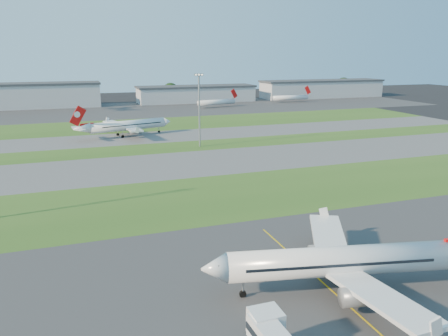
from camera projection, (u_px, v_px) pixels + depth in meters
name	position (u px, v px, depth m)	size (l,w,h in m)	color
ground	(326.00, 325.00, 53.76)	(700.00, 700.00, 0.00)	black
apron_near	(326.00, 325.00, 53.76)	(300.00, 70.00, 0.01)	#333335
grass_strip_a	(205.00, 198.00, 101.27)	(300.00, 34.00, 0.01)	#2C521B
taxiway_a	(173.00, 165.00, 131.42)	(300.00, 32.00, 0.01)	#515154
grass_strip_b	(158.00, 148.00, 154.26)	(300.00, 18.00, 0.01)	#2C521B
taxiway_b	(147.00, 137.00, 174.35)	(300.00, 26.00, 0.01)	#515154
grass_strip_c	(135.00, 125.00, 204.50)	(300.00, 40.00, 0.01)	#2C521B
apron_far	(121.00, 110.00, 259.32)	(400.00, 80.00, 0.01)	#333335
yellow_line	(361.00, 317.00, 55.35)	(0.25, 60.00, 0.02)	gold
airliner_parked	(347.00, 261.00, 60.49)	(40.24, 33.78, 12.70)	white
airliner_taxiing	(127.00, 126.00, 176.34)	(38.06, 31.95, 12.14)	white
mini_jet_near	(217.00, 102.00, 272.41)	(28.34, 8.47, 9.48)	white
mini_jet_far	(291.00, 97.00, 301.07)	(28.63, 3.94, 9.48)	white
light_mast_centre	(199.00, 105.00, 153.45)	(3.20, 0.70, 25.80)	gray
hangar_west	(41.00, 95.00, 270.47)	(71.40, 23.00, 15.20)	#A8ABB1
hangar_east	(196.00, 94.00, 302.80)	(81.60, 23.00, 11.20)	#A8ABB1
hangar_far_east	(322.00, 89.00, 334.37)	(96.90, 23.00, 13.20)	#A8ABB1
tree_mid_west	(83.00, 95.00, 288.93)	(9.90, 9.90, 10.80)	black
tree_mid_east	(171.00, 91.00, 310.52)	(11.55, 11.55, 12.60)	black
tree_east	(268.00, 89.00, 332.73)	(10.45, 10.45, 11.40)	black
tree_far_east	(343.00, 85.00, 358.33)	(12.65, 12.65, 13.80)	black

